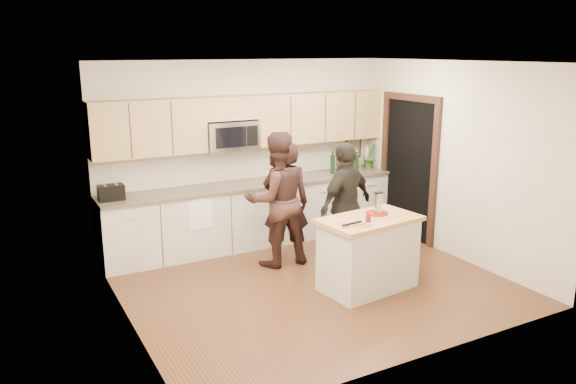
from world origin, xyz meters
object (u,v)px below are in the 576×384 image
island (368,253)px  toaster (111,193)px  woman_left (286,203)px  woman_right (346,205)px  woman_center (277,199)px

island → toaster: bearing=133.6°
woman_left → island: bearing=134.4°
woman_right → island: bearing=57.5°
island → woman_center: 1.46m
woman_left → toaster: bearing=0.8°
toaster → woman_right: (2.74, -1.35, -0.20)m
toaster → woman_center: (1.96, -0.87, -0.14)m
island → toaster: (-2.56, 2.13, 0.59)m
woman_right → woman_left: bearing=-54.4°
woman_left → woman_center: woman_center is taller
toaster → woman_right: woman_right is taller
toaster → woman_left: size_ratio=0.19×
toaster → woman_left: (2.09, -0.89, -0.20)m
woman_center → toaster: bearing=-21.4°
island → woman_center: size_ratio=0.70×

